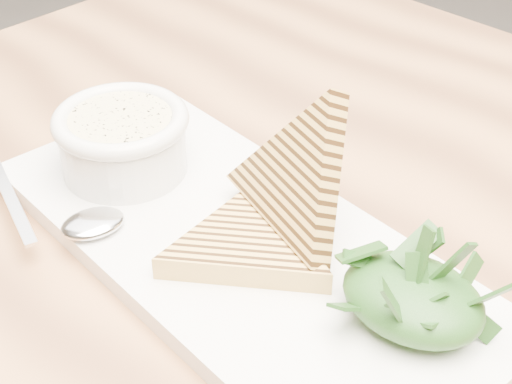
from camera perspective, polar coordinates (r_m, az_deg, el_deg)
The scene contains 12 objects.
table_top at distance 0.62m, azimuth 13.40°, elevation -7.62°, with size 1.25×0.83×0.04m, color #A76F42.
table_leg_bl at distance 1.34m, azimuth -3.30°, elevation -0.16°, with size 0.06×0.06×0.72m, color #A76F42.
platter at distance 0.60m, azimuth -1.19°, elevation -4.06°, with size 0.43×0.19×0.02m, color silver.
soup_bowl at distance 0.67m, azimuth -9.60°, elevation 3.15°, with size 0.11×0.11×0.04m, color silver.
soup at distance 0.66m, azimuth -9.83°, elevation 5.05°, with size 0.09×0.09×0.01m, color beige.
bowl_rim at distance 0.65m, azimuth -9.85°, elevation 5.20°, with size 0.11×0.11×0.01m, color silver.
sandwich_flat at distance 0.58m, azimuth -0.55°, elevation -3.77°, with size 0.15×0.15×0.02m, color tan, non-canonical shape.
sandwich_lean at distance 0.58m, azimuth 2.90°, elevation 0.94°, with size 0.15×0.15×0.08m, color tan, non-canonical shape.
salad_base at distance 0.53m, azimuth 11.34°, elevation -7.58°, with size 0.10×0.08×0.04m, color black.
arugula_pile at distance 0.53m, azimuth 11.44°, elevation -6.96°, with size 0.11×0.10×0.05m, color #316624, non-canonical shape.
spoon_bowl at distance 0.61m, azimuth -11.79°, elevation -2.25°, with size 0.04×0.05×0.01m, color silver.
spoon_handle at distance 0.66m, azimuth -17.37°, elevation -0.59°, with size 0.12×0.01×0.00m, color silver.
Camera 1 is at (0.28, -0.34, 1.16)m, focal length 55.00 mm.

